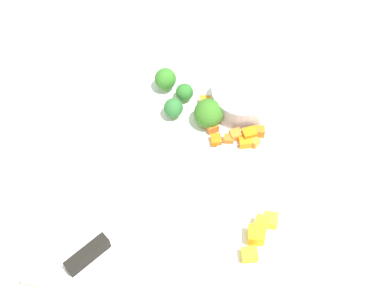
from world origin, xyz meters
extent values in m
plane|color=#A09D86|center=(0.00, 0.00, 0.00)|extent=(4.00, 4.00, 0.00)
cube|color=white|center=(0.00, 0.00, 0.01)|extent=(0.47, 0.31, 0.01)
cylinder|color=#B6B7BA|center=(-0.09, 0.05, 0.03)|extent=(0.09, 0.09, 0.04)
cube|color=silver|center=(0.02, 0.02, 0.01)|extent=(0.15, 0.11, 0.00)
cube|color=black|center=(0.18, -0.08, 0.02)|extent=(0.06, 0.04, 0.02)
cube|color=orange|center=(-0.02, 0.07, 0.02)|extent=(0.02, 0.02, 0.01)
cube|color=orange|center=(-0.05, 0.01, 0.02)|extent=(0.01, 0.02, 0.01)
cube|color=orange|center=(-0.04, 0.02, 0.02)|extent=(0.02, 0.02, 0.01)
cube|color=orange|center=(-0.05, 0.09, 0.02)|extent=(0.02, 0.02, 0.01)
cube|color=orange|center=(-0.08, 0.00, 0.02)|extent=(0.02, 0.02, 0.01)
cube|color=orange|center=(-0.03, 0.07, 0.02)|extent=(0.02, 0.02, 0.02)
cube|color=orange|center=(-0.02, 0.05, 0.02)|extent=(0.01, 0.02, 0.01)
cube|color=orange|center=(-0.03, 0.05, 0.02)|extent=(0.02, 0.02, 0.01)
cube|color=orange|center=(-0.03, 0.08, 0.02)|extent=(0.02, 0.02, 0.01)
cube|color=orange|center=(-0.02, 0.03, 0.02)|extent=(0.02, 0.02, 0.01)
cube|color=yellow|center=(0.10, 0.11, 0.02)|extent=(0.02, 0.02, 0.02)
cube|color=yellow|center=(0.14, 0.11, 0.02)|extent=(0.02, 0.02, 0.02)
cube|color=yellow|center=(0.11, 0.11, 0.02)|extent=(0.02, 0.02, 0.02)
cube|color=yellow|center=(0.09, 0.12, 0.02)|extent=(0.02, 0.02, 0.02)
cylinder|color=#82BB5A|center=(-0.10, -0.06, 0.02)|extent=(0.01, 0.01, 0.01)
sphere|color=#337524|center=(-0.10, -0.06, 0.03)|extent=(0.03, 0.03, 0.03)
cylinder|color=#82C155|center=(-0.05, -0.04, 0.02)|extent=(0.01, 0.01, 0.01)
sphere|color=#2C6B2F|center=(-0.05, -0.04, 0.03)|extent=(0.03, 0.03, 0.03)
cylinder|color=#95AB55|center=(-0.08, -0.03, 0.02)|extent=(0.01, 0.01, 0.01)
sphere|color=#2B6C27|center=(-0.08, -0.03, 0.03)|extent=(0.03, 0.03, 0.03)
cylinder|color=#8ABE5C|center=(-0.05, 0.01, 0.02)|extent=(0.01, 0.01, 0.01)
sphere|color=#367120|center=(-0.05, 0.01, 0.03)|extent=(0.04, 0.04, 0.04)
camera|label=1|loc=(0.38, 0.09, 0.60)|focal=47.77mm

